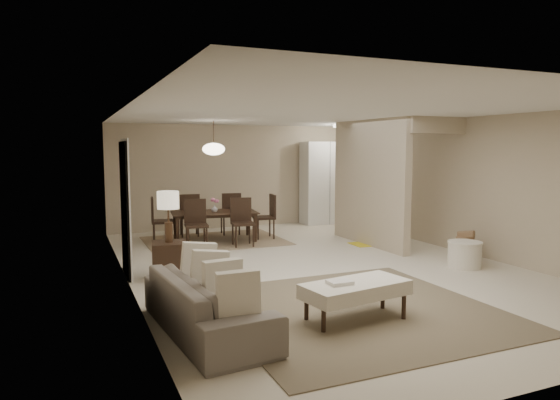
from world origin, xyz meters
name	(u,v)px	position (x,y,z in m)	size (l,w,h in m)	color
floor	(317,266)	(0.00, 0.00, 0.00)	(9.00, 9.00, 0.00)	beige
ceiling	(319,113)	(0.00, 0.00, 2.50)	(9.00, 9.00, 0.00)	white
back_wall	(233,176)	(0.00, 4.50, 1.25)	(6.00, 6.00, 0.00)	tan
left_wall	(127,198)	(-3.00, 0.00, 1.25)	(9.00, 9.00, 0.00)	tan
right_wall	(461,185)	(3.00, 0.00, 1.25)	(9.00, 9.00, 0.00)	tan
partition	(369,183)	(1.80, 1.25, 1.25)	(0.15, 2.50, 2.50)	tan
doorway	(125,209)	(-2.97, 0.60, 1.02)	(0.04, 0.90, 2.04)	black
pantry_cabinet	(325,183)	(2.35, 4.15, 1.05)	(1.20, 0.55, 2.10)	white
flush_light	(342,126)	(2.30, 3.20, 2.46)	(0.44, 0.44, 0.05)	white
living_rug	(356,310)	(-0.62, -2.21, 0.01)	(3.20, 3.20, 0.01)	brown
sofa	(207,304)	(-2.45, -2.21, 0.30)	(0.81, 2.08, 0.61)	slate
ottoman_bench	(356,290)	(-0.82, -2.51, 0.35)	(1.30, 0.74, 0.44)	beige
side_table	(169,260)	(-2.40, 0.17, 0.27)	(0.50, 0.50, 0.55)	black
table_lamp	(168,205)	(-2.40, 0.17, 1.11)	(0.32, 0.32, 0.76)	#462E1E
round_pouf	(465,255)	(2.15, -1.05, 0.21)	(0.55, 0.55, 0.42)	beige
wicker_basket	(464,251)	(2.54, -0.61, 0.16)	(0.38, 0.38, 0.32)	brown
dining_rug	(215,241)	(-0.96, 2.81, 0.01)	(2.80, 2.10, 0.01)	#887354
dining_table	(215,227)	(-0.96, 2.81, 0.31)	(1.75, 0.98, 0.62)	black
dining_chairs	(215,219)	(-0.96, 2.81, 0.48)	(2.59, 2.00, 0.95)	black
vase	(214,209)	(-0.96, 2.81, 0.69)	(0.14, 0.14, 0.14)	white
yellow_mat	(372,244)	(1.89, 1.26, 0.01)	(0.84, 0.52, 0.01)	yellow
pendant_light	(214,149)	(-0.96, 2.81, 1.92)	(0.46, 0.46, 0.71)	#462E1E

